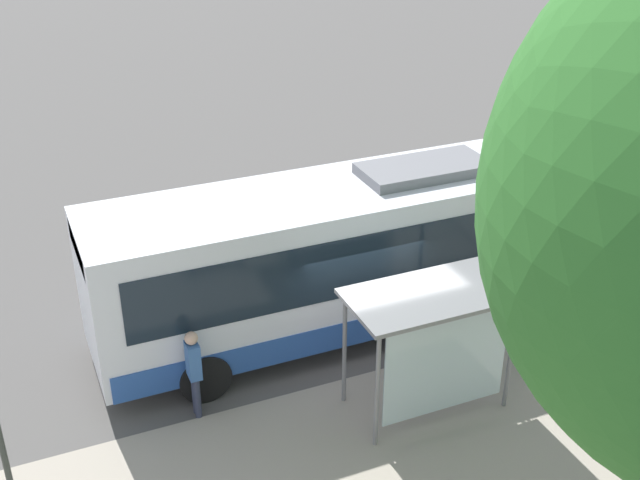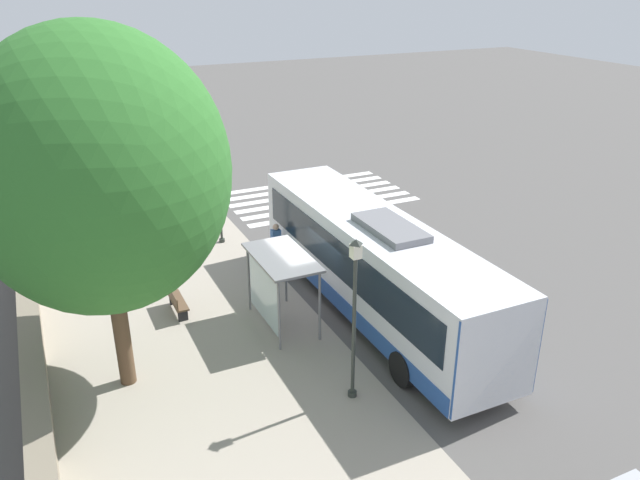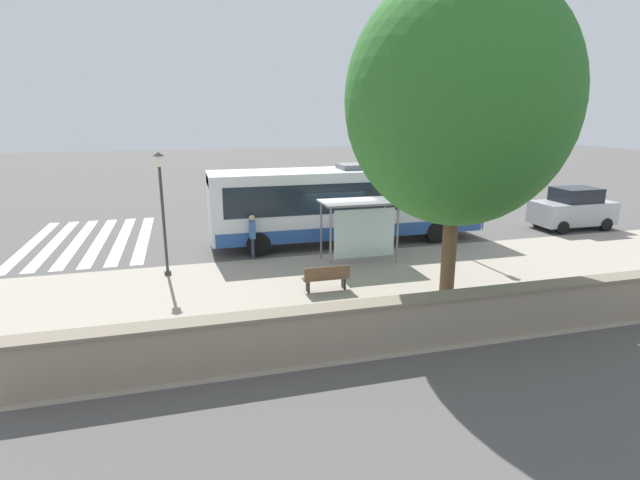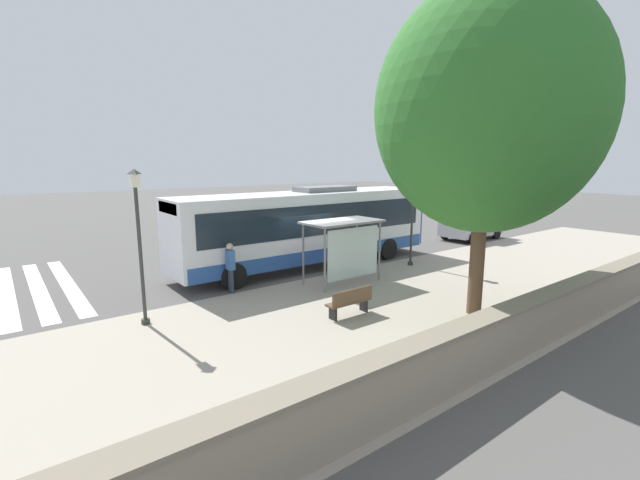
% 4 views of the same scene
% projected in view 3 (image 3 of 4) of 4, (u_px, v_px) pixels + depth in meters
% --- Properties ---
extents(ground_plane, '(120.00, 120.00, 0.00)m').
position_uv_depth(ground_plane, '(338.00, 253.00, 20.78)').
color(ground_plane, '#514F4C').
rests_on(ground_plane, ground).
extents(sidewalk_plaza, '(9.00, 44.00, 0.02)m').
position_uv_depth(sidewalk_plaza, '(378.00, 289.00, 16.58)').
color(sidewalk_plaza, '#9E9384').
rests_on(sidewalk_plaza, ground).
extents(crosswalk_stripes, '(9.00, 5.25, 0.01)m').
position_uv_depth(crosswalk_stripes, '(89.00, 241.00, 22.78)').
color(crosswalk_stripes, silver).
rests_on(crosswalk_stripes, ground).
extents(stone_wall, '(0.60, 20.00, 1.30)m').
position_uv_depth(stone_wall, '(439.00, 319.00, 12.64)').
color(stone_wall, gray).
rests_on(stone_wall, ground).
extents(bus, '(2.68, 12.19, 3.51)m').
position_uv_depth(bus, '(349.00, 202.00, 22.18)').
color(bus, silver).
rests_on(bus, ground).
extents(bus_shelter, '(1.62, 2.99, 2.41)m').
position_uv_depth(bus_shelter, '(360.00, 212.00, 19.10)').
color(bus_shelter, slate).
rests_on(bus_shelter, ground).
extents(pedestrian, '(0.34, 0.24, 1.81)m').
position_uv_depth(pedestrian, '(252.00, 233.00, 19.72)').
color(pedestrian, '#2D3347').
rests_on(pedestrian, ground).
extents(bench, '(0.40, 1.54, 0.88)m').
position_uv_depth(bench, '(326.00, 278.00, 16.33)').
color(bench, brown).
rests_on(bench, ground).
extents(street_lamp_near, '(0.28, 0.28, 4.58)m').
position_uv_depth(street_lamp_near, '(455.00, 188.00, 20.39)').
color(street_lamp_near, '#2D332D').
rests_on(street_lamp_near, ground).
extents(street_lamp_far, '(0.28, 0.28, 4.41)m').
position_uv_depth(street_lamp_far, '(162.00, 204.00, 17.38)').
color(street_lamp_far, '#2D332D').
rests_on(street_lamp_far, ground).
extents(shade_tree, '(6.36, 6.36, 9.56)m').
position_uv_depth(shade_tree, '(459.00, 100.00, 13.77)').
color(shade_tree, brown).
rests_on(shade_tree, ground).
extents(parked_car_behind_bus, '(2.00, 3.94, 2.06)m').
position_uv_depth(parked_car_behind_bus, '(573.00, 209.00, 24.95)').
color(parked_car_behind_bus, '#9EA0A8').
rests_on(parked_car_behind_bus, ground).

